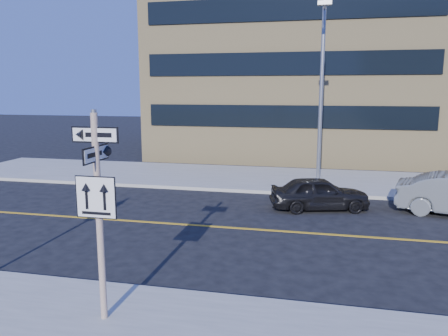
# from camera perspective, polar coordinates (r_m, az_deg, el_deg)

# --- Properties ---
(ground) EXTENTS (120.00, 120.00, 0.00)m
(ground) POSITION_cam_1_polar(r_m,az_deg,el_deg) (11.45, -9.36, -13.38)
(ground) COLOR black
(ground) RESTS_ON ground
(sign_pole) EXTENTS (0.92, 0.92, 4.06)m
(sign_pole) POSITION_cam_1_polar(r_m,az_deg,el_deg) (8.50, -16.11, -4.66)
(sign_pole) COLOR white
(sign_pole) RESTS_ON near_sidewalk
(parked_car_a) EXTENTS (2.40, 3.98, 1.27)m
(parked_car_a) POSITION_cam_1_polar(r_m,az_deg,el_deg) (17.15, 12.35, -3.24)
(parked_car_a) COLOR black
(parked_car_a) RESTS_ON ground
(streetlight_a) EXTENTS (0.55, 2.25, 8.00)m
(streetlight_a) POSITION_cam_1_polar(r_m,az_deg,el_deg) (20.47, 12.62, 10.55)
(streetlight_a) COLOR gray
(streetlight_a) RESTS_ON far_sidewalk
(building_brick) EXTENTS (18.00, 18.00, 18.00)m
(building_brick) POSITION_cam_1_polar(r_m,az_deg,el_deg) (35.05, 9.45, 17.39)
(building_brick) COLOR tan
(building_brick) RESTS_ON ground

